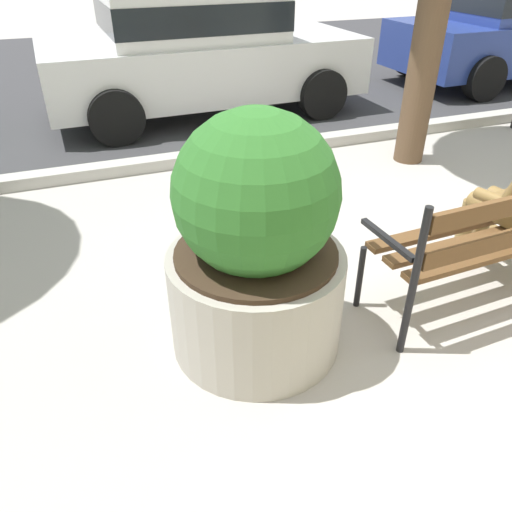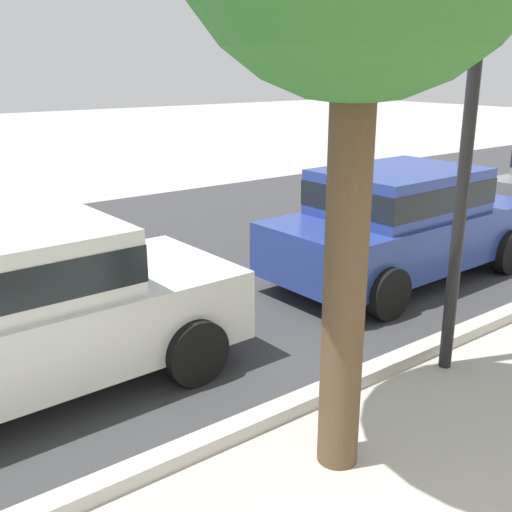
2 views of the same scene
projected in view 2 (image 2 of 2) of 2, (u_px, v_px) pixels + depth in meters
curb_stone at (168, 458)px, 4.59m from camera, size 60.00×0.20×0.12m
parked_car_white at (7, 308)px, 5.37m from camera, size 4.14×2.00×1.56m
parked_car_blue at (401, 220)px, 8.43m from camera, size 4.14×2.00×1.56m
lamp_post at (471, 105)px, 5.37m from camera, size 0.32×0.32×3.90m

